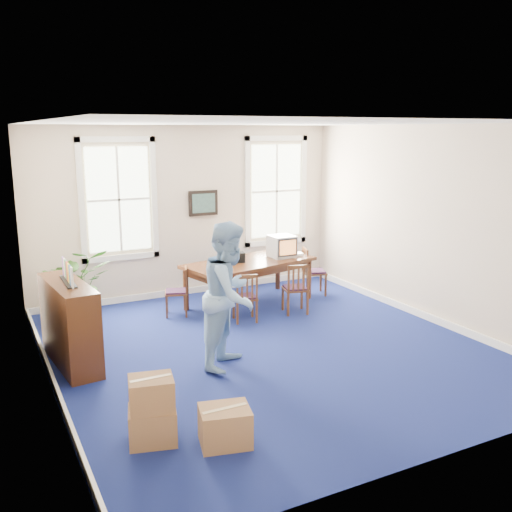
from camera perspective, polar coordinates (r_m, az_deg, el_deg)
name	(u,v)px	position (r m, az deg, el deg)	size (l,w,h in m)	color
floor	(269,348)	(8.40, 1.27, -9.22)	(6.50, 6.50, 0.00)	navy
ceiling	(270,123)	(7.81, 1.38, 13.17)	(6.50, 6.50, 0.00)	white
wall_back	(188,212)	(10.88, -6.85, 4.44)	(6.50, 6.50, 0.00)	beige
wall_front	(441,301)	(5.40, 17.97, -4.34)	(6.50, 6.50, 0.00)	beige
wall_left	(42,263)	(7.07, -20.61, -0.63)	(6.50, 6.50, 0.00)	beige
wall_right	(431,225)	(9.72, 17.11, 3.01)	(6.50, 6.50, 0.00)	beige
baseboard_back	(190,290)	(11.17, -6.59, -3.43)	(6.00, 0.04, 0.12)	white
baseboard_left	(55,385)	(7.55, -19.47, -12.07)	(0.04, 6.50, 0.12)	white
baseboard_right	(424,315)	(10.06, 16.42, -5.68)	(0.04, 6.50, 0.12)	white
window_left	(119,200)	(10.45, -13.58, 5.51)	(1.40, 0.12, 2.20)	white
window_right	(276,191)	(11.62, 2.02, 6.51)	(1.40, 0.12, 2.20)	white
wall_picture	(203,203)	(10.92, -5.29, 5.29)	(0.58, 0.06, 0.48)	black
conference_table	(249,283)	(10.34, -0.66, -2.67)	(2.36, 1.07, 0.81)	#492512
crt_tv	(282,246)	(10.57, 2.59, 1.00)	(0.44, 0.48, 0.40)	#B7B7BC
game_console	(298,254)	(10.72, 4.23, 0.19)	(0.16, 0.20, 0.05)	white
equipment_bag	(235,257)	(10.16, -2.16, -0.11)	(0.35, 0.23, 0.17)	black
chair_near_left	(245,297)	(9.44, -1.12, -4.08)	(0.37, 0.37, 0.83)	brown
chair_near_right	(295,288)	(9.87, 3.94, -3.19)	(0.40, 0.40, 0.89)	brown
chair_end_left	(176,291)	(9.82, -8.00, -3.53)	(0.38, 0.38, 0.84)	brown
chair_end_right	(315,271)	(11.00, 5.87, -1.53)	(0.41, 0.41, 0.91)	brown
man	(230,295)	(7.55, -2.61, -3.90)	(0.96, 0.74, 1.96)	#85B2DC
credenza	(70,322)	(8.08, -18.15, -6.31)	(0.43, 1.50, 1.18)	#492512
brochure_rack	(67,268)	(7.88, -18.35, -1.18)	(0.12, 0.68, 0.30)	#99999E
potted_plant	(77,284)	(9.91, -17.44, -2.66)	(1.11, 0.96, 1.23)	#254F16
cardboard_boxes	(167,401)	(6.15, -8.94, -14.13)	(1.28, 1.28, 0.73)	#A07146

